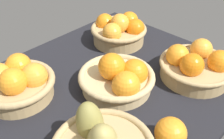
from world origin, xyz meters
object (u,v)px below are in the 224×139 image
(basket_near_right, at_px, (17,82))
(loose_orange_front_gap, at_px, (171,133))
(basket_far_left, at_px, (196,65))
(basket_near_left, at_px, (119,31))
(basket_center, at_px, (118,78))

(basket_near_right, bearing_deg, loose_orange_front_gap, 109.94)
(basket_far_left, bearing_deg, loose_orange_front_gap, 17.75)
(basket_near_left, bearing_deg, basket_center, 41.60)
(loose_orange_front_gap, bearing_deg, basket_center, -106.23)
(basket_far_left, distance_m, basket_near_right, 0.56)
(basket_center, bearing_deg, basket_far_left, 148.53)
(basket_far_left, distance_m, basket_near_left, 0.33)
(basket_far_left, relative_size, basket_near_right, 1.07)
(basket_far_left, bearing_deg, basket_near_right, -37.01)
(basket_near_left, distance_m, basket_center, 0.30)
(basket_far_left, xyz_separation_m, loose_orange_front_gap, (0.29, 0.09, -0.01))
(basket_far_left, relative_size, loose_orange_front_gap, 3.02)
(basket_center, height_order, loose_orange_front_gap, basket_center)
(basket_near_right, relative_size, basket_center, 0.94)
(basket_near_left, height_order, loose_orange_front_gap, basket_near_left)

